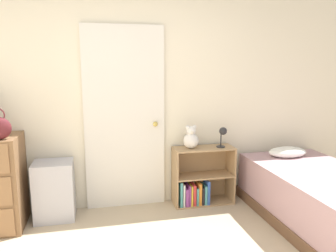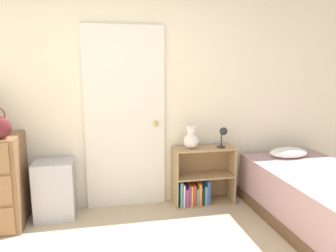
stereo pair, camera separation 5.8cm
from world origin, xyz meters
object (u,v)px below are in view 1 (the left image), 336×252
bookshelf (198,182)px  bed (325,200)px  storage_bin (54,190)px  desk_lamp (223,133)px  teddy_bear (191,138)px

bookshelf → bed: bearing=-37.9°
storage_bin → desk_lamp: size_ratio=2.61×
bookshelf → teddy_bear: teddy_bear is taller
bookshelf → desk_lamp: 0.64m
teddy_bear → bed: (1.15, -0.82, -0.51)m
teddy_bear → desk_lamp: bearing=-6.0°
desk_lamp → bed: (0.79, -0.78, -0.56)m
storage_bin → bed: 2.76m
teddy_bear → desk_lamp: (0.37, -0.04, 0.05)m
bookshelf → desk_lamp: bearing=-9.0°
storage_bin → bookshelf: bearing=1.2°
bookshelf → teddy_bear: (-0.10, -0.00, 0.53)m
storage_bin → bed: (2.65, -0.79, -0.04)m
bookshelf → storage_bin: bearing=-178.8°
bookshelf → desk_lamp: size_ratio=2.97×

